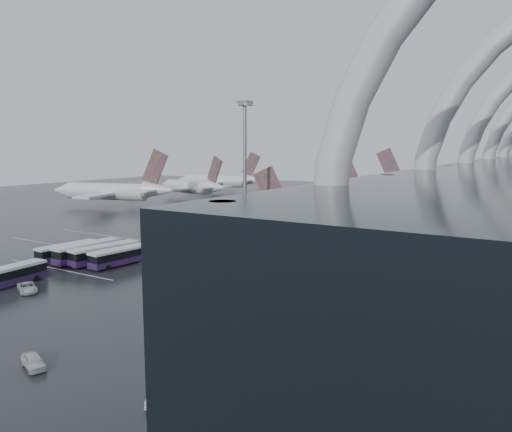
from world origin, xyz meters
The scene contains 26 objects.
ground centered at (0.00, 0.00, 0.00)m, with size 420.00×420.00×0.00m, color black.
lane_marking_near centered at (0.00, -2.00, 0.01)m, with size 120.00×0.25×0.01m, color silver.
lane_marking_mid centered at (0.00, 12.00, 0.01)m, with size 120.00×0.25×0.01m, color silver.
lane_marking_far centered at (0.00, 40.00, 0.01)m, with size 120.00×0.25×0.01m, color silver.
bus_bay_line_south centered at (-24.00, -16.00, 0.01)m, with size 28.00×0.25×0.01m, color silver.
bus_bay_line_north centered at (-24.00, 0.00, 0.01)m, with size 28.00×0.25×0.01m, color silver.
airliner_main centered at (13.87, 32.21, 4.39)m, with size 50.92×44.07×17.52m.
airliner_gate_b centered at (11.95, 83.49, 4.36)m, with size 49.70×44.02×17.42m.
airliner_gate_c centered at (11.95, 134.72, 5.33)m, with size 59.56×54.05×21.31m.
jet_remote_west centered at (-87.36, 54.72, 5.42)m, with size 47.63×38.69×20.99m.
jet_remote_mid centered at (-80.93, 91.58, 4.70)m, with size 41.71×33.79×18.22m.
jet_remote_far centered at (-89.92, 124.28, 4.98)m, with size 43.97×35.67×19.28m.
bus_row_near_a centered at (-29.25, -9.98, 1.69)m, with size 3.67×12.63×3.07m.
bus_row_near_b centered at (-25.16, -8.53, 1.89)m, with size 3.83×14.10×3.44m.
bus_row_near_c centered at (-21.08, -7.97, 1.85)m, with size 4.99×13.97×3.37m.
bus_row_near_d centered at (-16.96, -7.48, 1.77)m, with size 4.09×13.26×3.21m.
bus_row_far_c centered at (-21.26, -27.22, 1.72)m, with size 3.83×12.89×3.13m.
van_curve_a centered at (-15.84, -27.51, 0.71)m, with size 2.36×5.13×1.42m, color silver.
van_curve_b centered at (8.47, -42.95, 0.70)m, with size 1.66×4.13×1.41m, color silver.
van_curve_c centered at (23.71, -40.91, 0.74)m, with size 1.57×4.50×1.48m, color silver.
floodlight_mast centered at (-0.01, 8.43, 19.04)m, with size 2.32×2.32×30.27m.
gse_cart_belly_a centered at (19.54, 19.11, 0.63)m, with size 2.31×1.37×1.26m, color #A89B16.
gse_cart_belly_b centered at (23.09, 30.65, 0.55)m, with size 2.01×1.19×1.09m, color slate.
gse_cart_belly_c centered at (7.64, 18.31, 0.56)m, with size 2.05×1.21×1.12m, color #A89B16.
gse_cart_belly_d centered at (28.41, 28.65, 0.52)m, with size 1.90×1.12×1.04m, color slate.
gse_cart_belly_e centered at (16.04, 31.11, 0.65)m, with size 2.38×1.41×1.30m, color #A89B16.
Camera 1 is at (52.20, -71.10, 21.91)m, focal length 35.00 mm.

